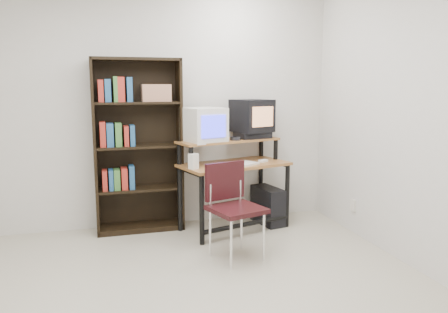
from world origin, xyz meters
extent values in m
cube|color=#B9B199|center=(0.00, 0.00, -0.01)|extent=(4.00, 4.00, 0.01)
cube|color=beige|center=(0.00, 2.00, 1.30)|extent=(4.00, 0.01, 2.60)
cube|color=beige|center=(0.00, -2.00, 1.30)|extent=(4.00, 0.01, 2.60)
cube|color=beige|center=(2.00, 0.00, 1.30)|extent=(0.01, 4.00, 2.60)
cube|color=#9A6432|center=(0.79, 1.59, 0.72)|extent=(1.27, 0.88, 0.03)
cube|color=#9A6432|center=(0.76, 1.70, 0.97)|extent=(1.21, 0.65, 0.02)
cylinder|color=black|center=(0.35, 1.20, 0.36)|extent=(0.05, 0.05, 0.72)
cylinder|color=black|center=(1.38, 1.50, 0.36)|extent=(0.05, 0.05, 0.72)
cylinder|color=black|center=(0.21, 1.68, 0.49)|extent=(0.05, 0.05, 0.98)
cylinder|color=black|center=(1.24, 1.98, 0.49)|extent=(0.05, 0.05, 0.98)
cylinder|color=black|center=(0.86, 1.35, 0.12)|extent=(1.05, 0.35, 0.05)
cube|color=silver|center=(0.47, 1.64, 1.15)|extent=(0.49, 0.49, 0.36)
cube|color=#3034FF|center=(0.53, 1.45, 1.15)|extent=(0.28, 0.10, 0.23)
cube|color=black|center=(1.05, 1.76, 1.01)|extent=(0.41, 0.33, 0.08)
cube|color=black|center=(1.05, 1.79, 1.23)|extent=(0.49, 0.48, 0.36)
cube|color=tan|center=(1.12, 1.61, 1.23)|extent=(0.27, 0.11, 0.22)
cylinder|color=#26262B|center=(0.81, 1.62, 0.99)|extent=(0.15, 0.15, 0.05)
cube|color=silver|center=(0.78, 1.44, 0.74)|extent=(0.51, 0.42, 0.03)
cube|color=black|center=(1.11, 1.60, 0.72)|extent=(0.28, 0.26, 0.01)
cube|color=white|center=(1.12, 1.60, 0.74)|extent=(0.12, 0.10, 0.03)
cube|color=silver|center=(0.30, 1.39, 0.80)|extent=(0.11, 0.11, 0.17)
cube|color=black|center=(1.21, 1.68, 0.21)|extent=(0.29, 0.48, 0.42)
cube|color=black|center=(0.57, 0.78, 0.46)|extent=(0.54, 0.54, 0.04)
cube|color=black|center=(0.52, 0.96, 0.69)|extent=(0.40, 0.16, 0.35)
cylinder|color=silver|center=(0.46, 0.56, 0.22)|extent=(0.02, 0.02, 0.44)
cylinder|color=silver|center=(0.80, 0.66, 0.22)|extent=(0.02, 0.02, 0.44)
cylinder|color=silver|center=(0.35, 0.89, 0.22)|extent=(0.02, 0.02, 0.44)
cylinder|color=silver|center=(0.69, 1.00, 0.22)|extent=(0.02, 0.02, 0.44)
cube|color=black|center=(-0.65, 1.82, 0.92)|extent=(0.04, 0.31, 1.85)
cube|color=black|center=(0.24, 1.84, 0.92)|extent=(0.04, 0.31, 1.85)
cube|color=black|center=(-0.21, 1.97, 0.92)|extent=(0.92, 0.04, 1.85)
cube|color=black|center=(-0.21, 1.83, 1.83)|extent=(0.93, 0.32, 0.03)
cube|color=black|center=(-0.21, 1.83, 0.03)|extent=(0.93, 0.32, 0.06)
cube|color=black|center=(-0.21, 1.83, 0.46)|extent=(0.87, 0.30, 0.03)
cube|color=black|center=(-0.21, 1.83, 0.92)|extent=(0.87, 0.30, 0.02)
cube|color=black|center=(-0.21, 1.83, 1.39)|extent=(0.87, 0.30, 0.02)
cube|color=#99684E|center=(-0.01, 1.83, 1.49)|extent=(0.30, 0.23, 0.18)
cube|color=beige|center=(1.99, 1.15, 0.30)|extent=(0.02, 0.08, 0.12)
camera|label=1|loc=(-0.52, -2.86, 1.57)|focal=35.00mm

